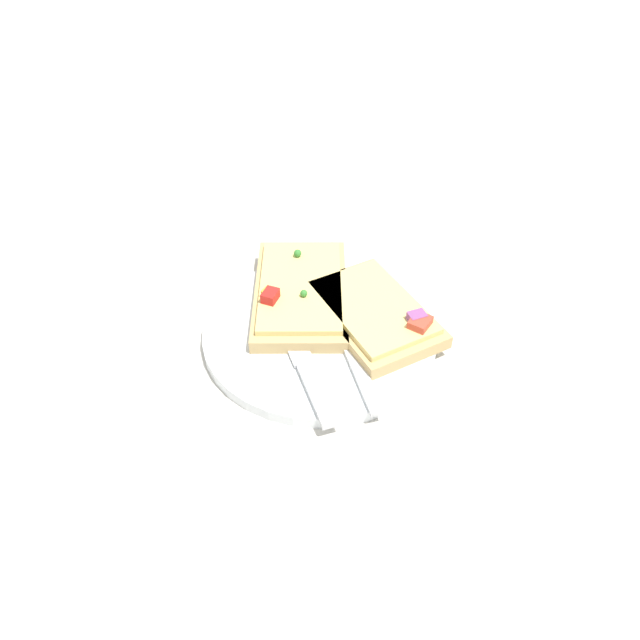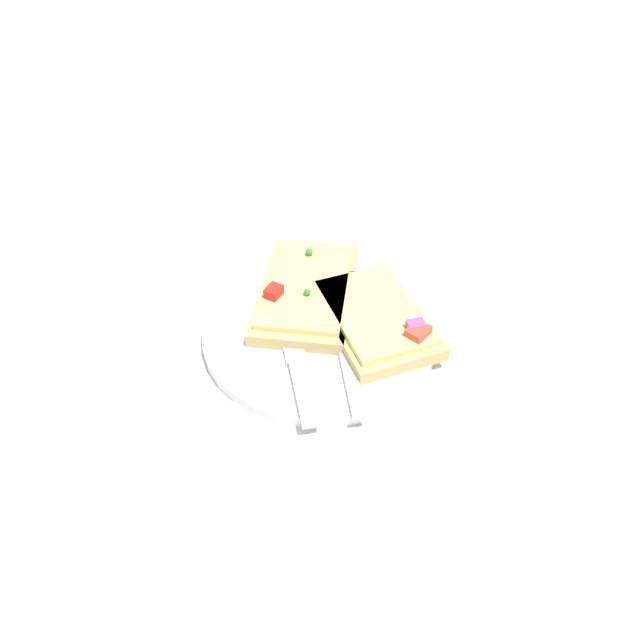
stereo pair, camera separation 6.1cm
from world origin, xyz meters
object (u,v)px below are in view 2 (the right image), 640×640
object	(u,v)px
plate	(320,332)
pizza_slice_corner	(375,317)
fork	(344,327)
pizza_slice_main	(306,290)
knife	(296,357)

from	to	relation	value
plate	pizza_slice_corner	bearing A→B (deg)	-21.41
fork	pizza_slice_corner	distance (m)	0.03
plate	pizza_slice_main	size ratio (longest dim) A/B	1.24
plate	pizza_slice_main	distance (m)	0.05
knife	pizza_slice_corner	xyz separation A→B (m)	(0.09, 0.01, 0.01)
plate	pizza_slice_corner	xyz separation A→B (m)	(0.05, -0.02, 0.02)
plate	pizza_slice_corner	size ratio (longest dim) A/B	1.56
pizza_slice_main	fork	bearing A→B (deg)	45.68
knife	pizza_slice_corner	world-z (taller)	pizza_slice_corner
plate	pizza_slice_corner	distance (m)	0.06
knife	pizza_slice_main	world-z (taller)	pizza_slice_main
fork	pizza_slice_main	world-z (taller)	pizza_slice_main
fork	pizza_slice_main	distance (m)	0.06
fork	pizza_slice_corner	size ratio (longest dim) A/B	1.35
plate	pizza_slice_main	bearing A→B (deg)	81.22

